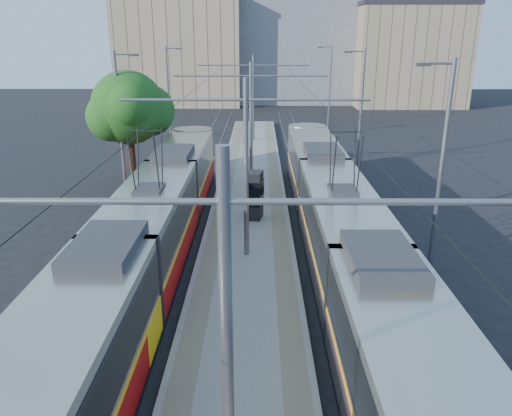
{
  "coord_description": "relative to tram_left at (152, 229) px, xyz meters",
  "views": [
    {
      "loc": [
        0.5,
        -10.62,
        8.68
      ],
      "look_at": [
        0.37,
        10.02,
        1.6
      ],
      "focal_mm": 35.0,
      "sensor_mm": 36.0,
      "label": 1
    }
  ],
  "objects": [
    {
      "name": "building_centre",
      "position": [
        9.6,
        56.85,
        5.25
      ],
      "size": [
        18.36,
        14.28,
        13.9
      ],
      "color": "gray",
      "rests_on": "ground"
    },
    {
      "name": "tram_left",
      "position": [
        0.0,
        0.0,
        0.0
      ],
      "size": [
        2.43,
        27.83,
        5.5
      ],
      "color": "black",
      "rests_on": "ground"
    },
    {
      "name": "building_right",
      "position": [
        23.6,
        50.85,
        4.75
      ],
      "size": [
        14.28,
        10.2,
        12.91
      ],
      "color": "tan",
      "rests_on": "ground"
    },
    {
      "name": "street_lamps",
      "position": [
        3.6,
        13.85,
        2.47
      ],
      "size": [
        15.18,
        38.22,
        8.0
      ],
      "color": "slate",
      "rests_on": "ground"
    },
    {
      "name": "tactile_strip_right",
      "position": [
        5.05,
        9.85,
        -1.4
      ],
      "size": [
        0.7,
        50.0,
        0.01
      ],
      "primitive_type": "cube",
      "color": "gray",
      "rests_on": "platform"
    },
    {
      "name": "tram_right",
      "position": [
        7.2,
        -0.14,
        0.15
      ],
      "size": [
        2.43,
        30.78,
        5.5
      ],
      "color": "black",
      "rests_on": "ground"
    },
    {
      "name": "rails",
      "position": [
        3.6,
        9.85,
        -1.69
      ],
      "size": [
        8.71,
        70.0,
        0.03
      ],
      "color": "gray",
      "rests_on": "ground"
    },
    {
      "name": "building_left",
      "position": [
        -6.4,
        52.85,
        5.2
      ],
      "size": [
        16.32,
        12.24,
        13.81
      ],
      "color": "tan",
      "rests_on": "ground"
    },
    {
      "name": "tactile_strip_left",
      "position": [
        2.15,
        9.85,
        -1.4
      ],
      "size": [
        0.7,
        50.0,
        0.01
      ],
      "primitive_type": "cube",
      "color": "gray",
      "rests_on": "platform"
    },
    {
      "name": "ground",
      "position": [
        3.6,
        -7.15,
        -1.71
      ],
      "size": [
        160.0,
        160.0,
        0.0
      ],
      "primitive_type": "plane",
      "color": "black",
      "rests_on": "ground"
    },
    {
      "name": "tree",
      "position": [
        -3.32,
        11.99,
        2.97
      ],
      "size": [
        4.76,
        4.4,
        6.92
      ],
      "color": "#382314",
      "rests_on": "ground"
    },
    {
      "name": "platform",
      "position": [
        3.6,
        9.85,
        -1.56
      ],
      "size": [
        4.0,
        50.0,
        0.3
      ],
      "primitive_type": "cube",
      "color": "gray",
      "rests_on": "ground"
    },
    {
      "name": "shelter",
      "position": [
        3.93,
        5.17,
        -0.19
      ],
      "size": [
        0.83,
        1.15,
        2.32
      ],
      "rotation": [
        0.0,
        0.0,
        -0.19
      ],
      "color": "black",
      "rests_on": "platform"
    },
    {
      "name": "catenary",
      "position": [
        3.6,
        7.0,
        2.81
      ],
      "size": [
        9.2,
        70.0,
        7.0
      ],
      "color": "slate",
      "rests_on": "platform"
    }
  ]
}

